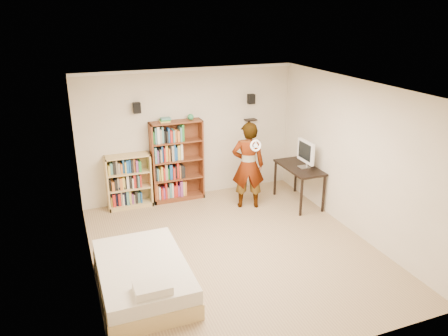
{
  "coord_description": "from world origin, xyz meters",
  "views": [
    {
      "loc": [
        -2.44,
        -5.87,
        3.81
      ],
      "look_at": [
        0.05,
        0.6,
        1.25
      ],
      "focal_mm": 35.0,
      "sensor_mm": 36.0,
      "label": 1
    }
  ],
  "objects_px": {
    "tall_bookshelf": "(177,161)",
    "low_bookshelf": "(129,181)",
    "daybed": "(143,273)",
    "computer_desk": "(298,185)",
    "person": "(248,165)"
  },
  "relations": [
    {
      "from": "tall_bookshelf",
      "to": "low_bookshelf",
      "type": "bearing_deg",
      "value": -179.48
    },
    {
      "from": "tall_bookshelf",
      "to": "daybed",
      "type": "xyz_separation_m",
      "value": [
        -1.31,
        -2.88,
        -0.57
      ]
    },
    {
      "from": "tall_bookshelf",
      "to": "computer_desk",
      "type": "bearing_deg",
      "value": -25.4
    },
    {
      "from": "daybed",
      "to": "tall_bookshelf",
      "type": "bearing_deg",
      "value": 65.5
    },
    {
      "from": "low_bookshelf",
      "to": "daybed",
      "type": "bearing_deg",
      "value": -96.03
    },
    {
      "from": "tall_bookshelf",
      "to": "computer_desk",
      "type": "height_order",
      "value": "tall_bookshelf"
    },
    {
      "from": "daybed",
      "to": "person",
      "type": "bearing_deg",
      "value": 38.9
    },
    {
      "from": "low_bookshelf",
      "to": "daybed",
      "type": "distance_m",
      "value": 2.9
    },
    {
      "from": "low_bookshelf",
      "to": "computer_desk",
      "type": "relative_size",
      "value": 0.94
    },
    {
      "from": "low_bookshelf",
      "to": "computer_desk",
      "type": "bearing_deg",
      "value": -17.99
    },
    {
      "from": "low_bookshelf",
      "to": "computer_desk",
      "type": "xyz_separation_m",
      "value": [
        3.26,
        -1.06,
        -0.15
      ]
    },
    {
      "from": "person",
      "to": "daybed",
      "type": "bearing_deg",
      "value": 58.07
    },
    {
      "from": "daybed",
      "to": "computer_desk",
      "type": "bearing_deg",
      "value": 27.0
    },
    {
      "from": "tall_bookshelf",
      "to": "person",
      "type": "relative_size",
      "value": 0.96
    },
    {
      "from": "computer_desk",
      "to": "daybed",
      "type": "relative_size",
      "value": 0.63
    }
  ]
}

